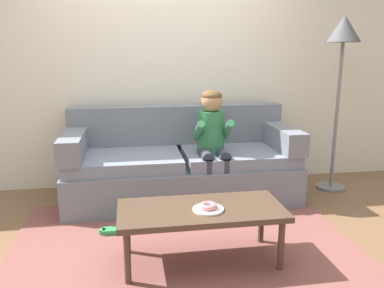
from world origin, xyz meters
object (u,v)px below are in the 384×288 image
donut (208,206)px  coffee_table (201,213)px  person_child (212,136)px  toy_controller (113,231)px  couch (181,166)px  floor_lamp (343,47)px

donut → coffee_table: bearing=126.4°
person_child → toy_controller: 1.25m
couch → toy_controller: 1.03m
couch → floor_lamp: size_ratio=1.24×
coffee_table → toy_controller: (-0.63, 0.53, -0.34)m
coffee_table → donut: bearing=-53.6°
toy_controller → floor_lamp: 2.83m
coffee_table → toy_controller: size_ratio=5.03×
couch → donut: 1.32m
coffee_table → toy_controller: bearing=139.7°
person_child → toy_controller: (-0.93, -0.53, -0.65)m
toy_controller → floor_lamp: bearing=10.4°
donut → floor_lamp: floor_lamp is taller
coffee_table → donut: 0.10m
person_child → floor_lamp: bearing=8.8°
coffee_table → floor_lamp: floor_lamp is taller
coffee_table → donut: donut is taller
donut → toy_controller: donut is taller
couch → floor_lamp: bearing=0.3°
toy_controller → person_child: bearing=22.1°
couch → coffee_table: couch is taller
toy_controller → coffee_table: bearing=-47.8°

